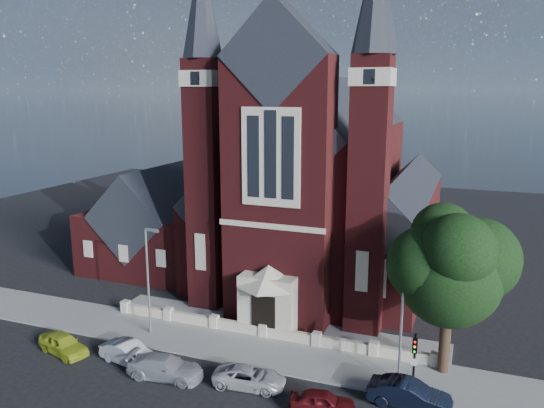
{
  "coord_description": "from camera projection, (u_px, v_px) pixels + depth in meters",
  "views": [
    {
      "loc": [
        13.33,
        -26.66,
        17.59
      ],
      "look_at": [
        -1.45,
        12.0,
        8.73
      ],
      "focal_mm": 35.0,
      "sensor_mm": 36.0,
      "label": 1
    }
  ],
  "objects": [
    {
      "name": "car_silver_b",
      "position": [
        165.0,
        367.0,
        33.03
      ],
      "size": [
        5.05,
        2.43,
        1.42
      ],
      "primitive_type": "imported",
      "rotation": [
        0.0,
        0.0,
        1.66
      ],
      "color": "#9B9DA2",
      "rests_on": "ground"
    },
    {
      "name": "street_tree",
      "position": [
        452.0,
        270.0,
        32.04
      ],
      "size": [
        6.4,
        6.6,
        10.7
      ],
      "color": "black",
      "rests_on": "ground"
    },
    {
      "name": "car_white_suv",
      "position": [
        250.0,
        377.0,
        32.07
      ],
      "size": [
        4.64,
        2.55,
        1.23
      ],
      "primitive_type": "imported",
      "rotation": [
        0.0,
        0.0,
        1.69
      ],
      "color": "silver",
      "rests_on": "ground"
    },
    {
      "name": "street_lamp_left",
      "position": [
        149.0,
        275.0,
        38.14
      ],
      "size": [
        1.16,
        0.22,
        8.09
      ],
      "color": "gray",
      "rests_on": "ground"
    },
    {
      "name": "forecourt_paving",
      "position": [
        273.0,
        326.0,
        40.45
      ],
      "size": [
        26.0,
        3.0,
        0.14
      ],
      "primitive_type": "cube",
      "color": "gray",
      "rests_on": "ground"
    },
    {
      "name": "car_lime_van",
      "position": [
        63.0,
        344.0,
        36.09
      ],
      "size": [
        4.44,
        2.75,
        1.41
      ],
      "primitive_type": "imported",
      "rotation": [
        0.0,
        0.0,
        1.29
      ],
      "color": "#B2C327",
      "rests_on": "ground"
    },
    {
      "name": "church",
      "position": [
        326.0,
        189.0,
        51.93
      ],
      "size": [
        20.01,
        34.9,
        29.2
      ],
      "color": "#521517",
      "rests_on": "ground"
    },
    {
      "name": "car_navy",
      "position": [
        409.0,
        395.0,
        29.95
      ],
      "size": [
        4.75,
        1.93,
        1.53
      ],
      "primitive_type": "imported",
      "rotation": [
        0.0,
        0.0,
        1.5
      ],
      "color": "black",
      "rests_on": "ground"
    },
    {
      "name": "car_dark_red",
      "position": [
        322.0,
        402.0,
        29.53
      ],
      "size": [
        3.9,
        2.2,
        1.25
      ],
      "primitive_type": "imported",
      "rotation": [
        0.0,
        0.0,
        1.78
      ],
      "color": "#500D12",
      "rests_on": "ground"
    },
    {
      "name": "parish_hall",
      "position": [
        160.0,
        227.0,
        53.87
      ],
      "size": [
        12.0,
        12.2,
        10.24
      ],
      "color": "#521517",
      "rests_on": "ground"
    },
    {
      "name": "street_lamp_right",
      "position": [
        404.0,
        311.0,
        31.85
      ],
      "size": [
        1.16,
        0.22,
        8.09
      ],
      "color": "gray",
      "rests_on": "ground"
    },
    {
      "name": "car_silver_a",
      "position": [
        129.0,
        353.0,
        34.76
      ],
      "size": [
        4.55,
        2.34,
        1.43
      ],
      "primitive_type": "imported",
      "rotation": [
        0.0,
        0.0,
        1.37
      ],
      "color": "#B5B7BD",
      "rests_on": "ground"
    },
    {
      "name": "ground",
      "position": [
        300.0,
        296.0,
        46.39
      ],
      "size": [
        120.0,
        120.0,
        0.0
      ],
      "primitive_type": "plane",
      "color": "black",
      "rests_on": "ground"
    },
    {
      "name": "pavement_strip",
      "position": [
        253.0,
        349.0,
        36.8
      ],
      "size": [
        60.0,
        5.0,
        0.12
      ],
      "primitive_type": "cube",
      "color": "gray",
      "rests_on": "ground"
    },
    {
      "name": "traffic_signal",
      "position": [
        414.0,
        357.0,
        30.52
      ],
      "size": [
        0.28,
        0.42,
        4.0
      ],
      "color": "black",
      "rests_on": "ground"
    },
    {
      "name": "forecourt_wall",
      "position": [
        264.0,
        337.0,
        38.62
      ],
      "size": [
        24.0,
        0.4,
        0.9
      ],
      "primitive_type": "cube",
      "color": "beige",
      "rests_on": "ground"
    }
  ]
}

